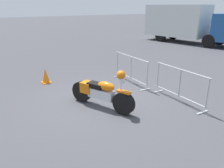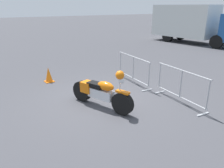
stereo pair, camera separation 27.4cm
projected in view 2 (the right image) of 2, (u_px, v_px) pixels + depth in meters
The scene contains 8 objects.
ground_plane at pixel (101, 100), 7.11m from camera, with size 120.00×120.00×0.00m, color #424247.
motorcycle at pixel (101, 92), 6.44m from camera, with size 2.17×0.85×1.26m.
crowd_barrier_near at pixel (133, 70), 8.46m from camera, with size 2.10×0.68×1.07m.
crowd_barrier_far at pixel (181, 86), 6.71m from camera, with size 2.10×0.68×1.07m.
box_truck at pixel (194, 22), 17.48m from camera, with size 7.87×2.92×2.98m.
parked_car_tan at pixel (191, 24), 27.53m from camera, with size 2.05×4.57×1.52m.
parked_car_blue at pixel (212, 26), 25.45m from camera, with size 1.91×4.26×1.42m.
traffic_cone at pixel (49, 75), 8.68m from camera, with size 0.34×0.34×0.59m.
Camera 2 is at (5.57, -3.41, 2.87)m, focal length 35.00 mm.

